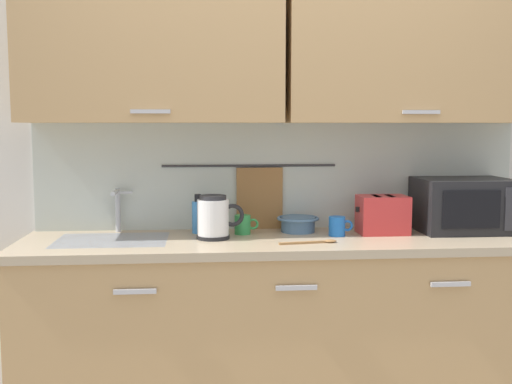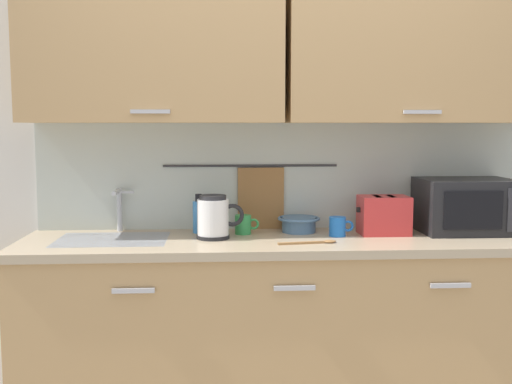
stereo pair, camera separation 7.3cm
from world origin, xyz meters
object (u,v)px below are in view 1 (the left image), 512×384
(toaster, at_px, (383,215))
(wooden_spoon, at_px, (315,242))
(dish_soap_bottle, at_px, (198,216))
(mug_by_kettle, at_px, (338,226))
(microwave, at_px, (463,205))
(mixing_bowl, at_px, (298,223))
(electric_kettle, at_px, (214,218))
(mug_near_sink, at_px, (243,225))

(toaster, distance_m, wooden_spoon, 0.45)
(dish_soap_bottle, xyz_separation_m, toaster, (0.92, -0.09, 0.01))
(toaster, bearing_deg, mug_by_kettle, -169.76)
(wooden_spoon, bearing_deg, mug_by_kettle, 50.79)
(microwave, xyz_separation_m, wooden_spoon, (-0.81, -0.25, -0.13))
(mixing_bowl, height_order, toaster, toaster)
(mixing_bowl, relative_size, mug_by_kettle, 1.78)
(electric_kettle, relative_size, mixing_bowl, 1.06)
(mug_near_sink, xyz_separation_m, mixing_bowl, (0.28, 0.04, -0.00))
(mixing_bowl, height_order, mug_by_kettle, mug_by_kettle)
(electric_kettle, relative_size, toaster, 0.89)
(microwave, xyz_separation_m, dish_soap_bottle, (-1.34, 0.07, -0.05))
(microwave, bearing_deg, toaster, -176.00)
(mug_near_sink, height_order, mug_by_kettle, same)
(microwave, relative_size, mug_by_kettle, 3.83)
(microwave, relative_size, mixing_bowl, 2.15)
(dish_soap_bottle, relative_size, mug_by_kettle, 1.63)
(electric_kettle, xyz_separation_m, mug_near_sink, (0.15, 0.11, -0.05))
(dish_soap_bottle, height_order, toaster, dish_soap_bottle)
(electric_kettle, height_order, wooden_spoon, electric_kettle)
(wooden_spoon, bearing_deg, mug_near_sink, 139.68)
(electric_kettle, distance_m, toaster, 0.84)
(microwave, height_order, wooden_spoon, microwave)
(toaster, height_order, mug_by_kettle, toaster)
(dish_soap_bottle, bearing_deg, microwave, -2.77)
(dish_soap_bottle, distance_m, wooden_spoon, 0.63)
(electric_kettle, xyz_separation_m, mug_by_kettle, (0.60, 0.02, -0.05))
(microwave, height_order, toaster, microwave)
(mug_by_kettle, bearing_deg, toaster, 10.24)
(microwave, height_order, mug_by_kettle, microwave)
(microwave, height_order, mixing_bowl, microwave)
(toaster, relative_size, mug_by_kettle, 2.13)
(dish_soap_bottle, height_order, mixing_bowl, dish_soap_bottle)
(microwave, height_order, electric_kettle, microwave)
(toaster, bearing_deg, mug_near_sink, 176.14)
(toaster, distance_m, mug_by_kettle, 0.25)
(mixing_bowl, relative_size, toaster, 0.84)
(electric_kettle, xyz_separation_m, dish_soap_bottle, (-0.08, 0.16, -0.01))
(mug_near_sink, distance_m, mixing_bowl, 0.28)
(mixing_bowl, bearing_deg, toaster, -11.80)
(microwave, relative_size, toaster, 1.80)
(electric_kettle, distance_m, wooden_spoon, 0.49)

